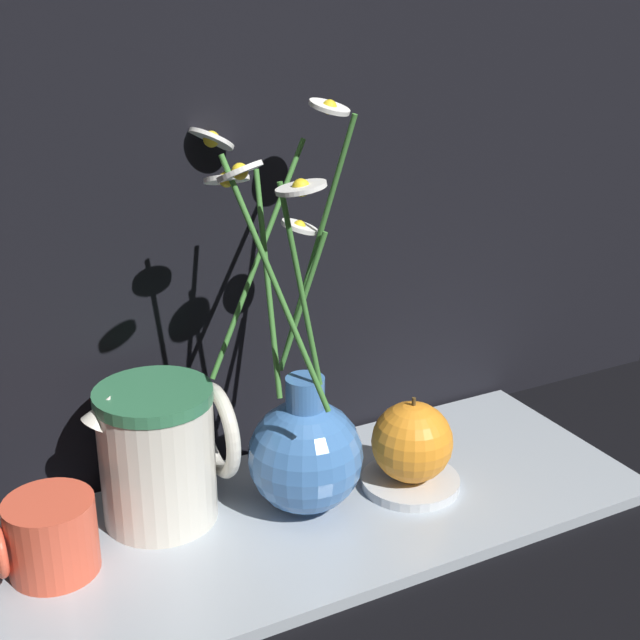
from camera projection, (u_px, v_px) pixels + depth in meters
ground_plane at (324, 517)px, 0.89m from camera, size 6.00×6.00×0.00m
shelf at (324, 512)px, 0.89m from camera, size 0.65×0.26×0.01m
vase_with_flowers at (304, 442)px, 0.86m from camera, size 0.19×0.23×0.39m
yellow_mug at (49, 536)px, 0.78m from camera, size 0.09×0.08×0.07m
ceramic_pitcher at (160, 448)px, 0.84m from camera, size 0.14×0.11×0.15m
saucer_plate at (410, 482)px, 0.92m from camera, size 0.10×0.10×0.01m
orange_fruit at (412, 442)px, 0.90m from camera, size 0.08×0.08×0.09m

